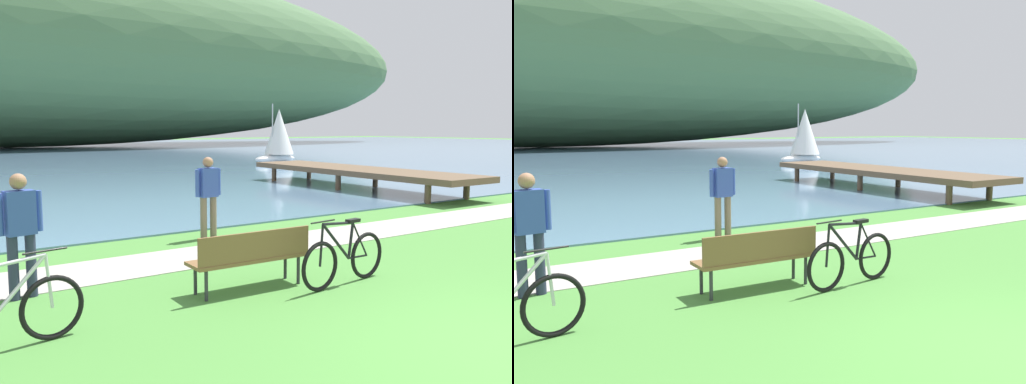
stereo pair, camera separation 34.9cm
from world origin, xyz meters
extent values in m
ellipsoid|color=#4C7047|center=(5.49, 63.22, 11.28)|extent=(117.05, 28.00, 22.48)
cube|color=#A39E93|center=(0.00, 5.92, 0.01)|extent=(60.00, 1.50, 0.01)
cube|color=brown|center=(-1.27, 3.77, 0.45)|extent=(1.81, 0.54, 0.05)
cube|color=brown|center=(-1.27, 3.56, 0.68)|extent=(1.80, 0.10, 0.40)
cylinder|color=#2D2D33|center=(-2.03, 3.96, 0.23)|extent=(0.05, 0.05, 0.45)
cylinder|color=#2D2D33|center=(-0.50, 3.91, 0.23)|extent=(0.05, 0.05, 0.45)
cylinder|color=#2D2D33|center=(-2.04, 3.62, 0.23)|extent=(0.05, 0.05, 0.45)
cylinder|color=#2D2D33|center=(-0.51, 3.57, 0.23)|extent=(0.05, 0.05, 0.45)
torus|color=black|center=(-4.07, 3.40, 0.36)|extent=(0.72, 0.17, 0.72)
cylinder|color=silver|center=(-4.40, 3.35, 0.67)|extent=(0.61, 0.14, 0.61)
cylinder|color=silver|center=(-4.44, 3.34, 0.94)|extent=(0.66, 0.14, 0.09)
cylinder|color=silver|center=(-4.09, 3.40, 0.66)|extent=(0.09, 0.05, 0.60)
cylinder|color=black|center=(-4.12, 3.39, 1.00)|extent=(0.48, 0.10, 0.02)
torus|color=black|center=(-0.49, 3.11, 0.36)|extent=(0.72, 0.14, 0.72)
torus|color=black|center=(0.55, 3.23, 0.36)|extent=(0.72, 0.14, 0.72)
cylinder|color=black|center=(-0.15, 3.15, 0.67)|extent=(0.61, 0.11, 0.61)
cylinder|color=black|center=(-0.11, 3.15, 0.94)|extent=(0.66, 0.12, 0.09)
cylinder|color=black|center=(0.17, 3.18, 0.65)|extent=(0.13, 0.06, 0.54)
cylinder|color=black|center=(0.34, 3.20, 0.37)|extent=(0.43, 0.08, 0.05)
cylinder|color=black|center=(0.38, 3.21, 0.64)|extent=(0.37, 0.07, 0.56)
cylinder|color=black|center=(-0.46, 3.11, 0.66)|extent=(0.09, 0.05, 0.60)
cube|color=black|center=(0.21, 3.19, 0.94)|extent=(0.25, 0.13, 0.05)
cylinder|color=black|center=(-0.44, 3.11, 1.00)|extent=(0.48, 0.08, 0.02)
cylinder|color=#72604C|center=(-0.12, 7.23, 0.44)|extent=(0.14, 0.14, 0.88)
cylinder|color=#72604C|center=(0.11, 7.24, 0.44)|extent=(0.14, 0.14, 0.88)
cube|color=#334CA5|center=(-0.01, 7.24, 1.18)|extent=(0.39, 0.25, 0.60)
sphere|color=#9E7051|center=(-0.01, 7.24, 1.60)|extent=(0.22, 0.22, 0.22)
cylinder|color=#334CA5|center=(-0.26, 7.22, 1.18)|extent=(0.09, 0.09, 0.56)
cylinder|color=#334CA5|center=(0.25, 7.25, 1.18)|extent=(0.09, 0.09, 0.56)
cylinder|color=#282D47|center=(-4.16, 5.11, 0.44)|extent=(0.14, 0.14, 0.88)
cylinder|color=#282D47|center=(-3.93, 5.15, 0.44)|extent=(0.14, 0.14, 0.88)
cube|color=#334CA5|center=(-4.05, 5.13, 1.18)|extent=(0.41, 0.28, 0.60)
sphere|color=#9E7051|center=(-4.05, 5.13, 1.60)|extent=(0.22, 0.22, 0.22)
cylinder|color=#334CA5|center=(-3.79, 5.17, 1.18)|extent=(0.09, 0.09, 0.56)
ellipsoid|color=white|center=(14.87, 25.38, 0.32)|extent=(3.26, 1.15, 0.56)
cylinder|color=#B2B2B2|center=(14.62, 25.36, 2.20)|extent=(0.08, 0.08, 3.20)
cone|color=white|center=(15.17, 25.40, 2.04)|extent=(2.04, 2.04, 2.88)
cube|color=brown|center=(9.00, 12.05, 0.70)|extent=(2.40, 10.00, 0.20)
cylinder|color=brown|center=(8.04, 8.05, 0.30)|extent=(0.20, 0.20, 0.60)
cylinder|color=brown|center=(9.96, 8.05, 0.30)|extent=(0.20, 0.20, 0.60)
cylinder|color=brown|center=(8.04, 12.05, 0.30)|extent=(0.20, 0.20, 0.60)
cylinder|color=brown|center=(9.96, 12.05, 0.30)|extent=(0.20, 0.20, 0.60)
cylinder|color=brown|center=(8.04, 16.05, 0.30)|extent=(0.20, 0.20, 0.60)
cylinder|color=brown|center=(9.96, 16.05, 0.30)|extent=(0.20, 0.20, 0.60)
camera|label=1|loc=(-5.41, -2.60, 2.32)|focal=38.00mm
camera|label=2|loc=(-5.12, -2.79, 2.32)|focal=38.00mm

